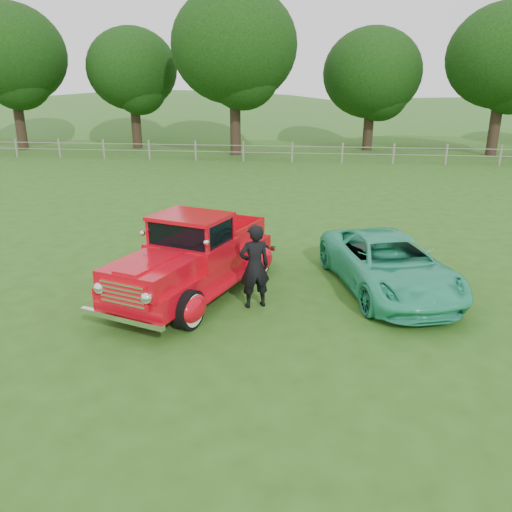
# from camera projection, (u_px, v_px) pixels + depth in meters

# --- Properties ---
(ground) EXTENTS (140.00, 140.00, 0.00)m
(ground) POSITION_uv_depth(u_px,v_px,m) (218.00, 319.00, 9.73)
(ground) COLOR #2A5316
(ground) RESTS_ON ground
(distant_hills) EXTENTS (116.00, 60.00, 18.00)m
(distant_hills) POSITION_uv_depth(u_px,v_px,m) (279.00, 157.00, 67.54)
(distant_hills) COLOR #336224
(distant_hills) RESTS_ON ground
(fence_line) EXTENTS (48.00, 0.12, 1.20)m
(fence_line) POSITION_uv_depth(u_px,v_px,m) (292.00, 152.00, 30.20)
(fence_line) COLOR gray
(fence_line) RESTS_ON ground
(tree_far_west) EXTENTS (7.60, 7.60, 9.93)m
(tree_far_west) POSITION_uv_depth(u_px,v_px,m) (10.00, 55.00, 34.60)
(tree_far_west) COLOR black
(tree_far_west) RESTS_ON ground
(tree_mid_west) EXTENTS (6.40, 6.40, 8.46)m
(tree_mid_west) POSITION_uv_depth(u_px,v_px,m) (132.00, 69.00, 35.77)
(tree_mid_west) COLOR black
(tree_mid_west) RESTS_ON ground
(tree_near_west) EXTENTS (8.00, 8.00, 10.42)m
(tree_near_west) POSITION_uv_depth(u_px,v_px,m) (234.00, 46.00, 31.54)
(tree_near_west) COLOR black
(tree_near_west) RESTS_ON ground
(tree_near_east) EXTENTS (6.80, 6.80, 8.33)m
(tree_near_east) POSITION_uv_depth(u_px,v_px,m) (372.00, 73.00, 34.65)
(tree_near_east) COLOR black
(tree_near_east) RESTS_ON ground
(tree_mid_east) EXTENTS (7.20, 7.20, 9.44)m
(tree_mid_east) POSITION_uv_depth(u_px,v_px,m) (505.00, 56.00, 31.47)
(tree_mid_east) COLOR black
(tree_mid_east) RESTS_ON ground
(red_pickup) EXTENTS (3.28, 5.28, 1.78)m
(red_pickup) POSITION_uv_depth(u_px,v_px,m) (194.00, 258.00, 10.75)
(red_pickup) COLOR black
(red_pickup) RESTS_ON ground
(teal_sedan) EXTENTS (3.23, 4.81, 1.23)m
(teal_sedan) POSITION_uv_depth(u_px,v_px,m) (388.00, 264.00, 10.96)
(teal_sedan) COLOR #2BAF80
(teal_sedan) RESTS_ON ground
(man) EXTENTS (0.76, 0.65, 1.75)m
(man) POSITION_uv_depth(u_px,v_px,m) (254.00, 266.00, 10.04)
(man) COLOR black
(man) RESTS_ON ground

